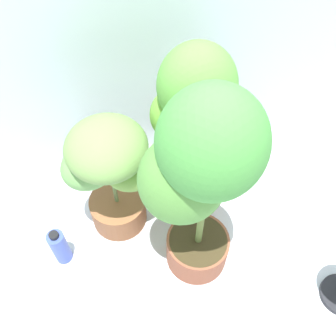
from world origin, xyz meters
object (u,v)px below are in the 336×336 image
(potted_plant_back_left, at_px, (111,171))
(potted_plant_back_center, at_px, (195,120))
(nutrient_bottle, at_px, (60,247))
(potted_plant_center, at_px, (198,177))

(potted_plant_back_left, relative_size, potted_plant_back_center, 0.72)
(potted_plant_back_left, height_order, nutrient_bottle, potted_plant_back_left)
(potted_plant_back_left, height_order, potted_plant_center, potted_plant_center)
(potted_plant_back_left, xyz_separation_m, potted_plant_center, (0.29, -0.27, 0.24))
(potted_plant_back_left, height_order, potted_plant_back_center, potted_plant_back_center)
(nutrient_bottle, bearing_deg, potted_plant_center, -12.40)
(potted_plant_back_left, distance_m, nutrient_bottle, 0.43)
(nutrient_bottle, bearing_deg, potted_plant_back_left, 28.00)
(potted_plant_back_left, relative_size, nutrient_bottle, 2.83)
(potted_plant_center, bearing_deg, potted_plant_back_left, 136.24)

